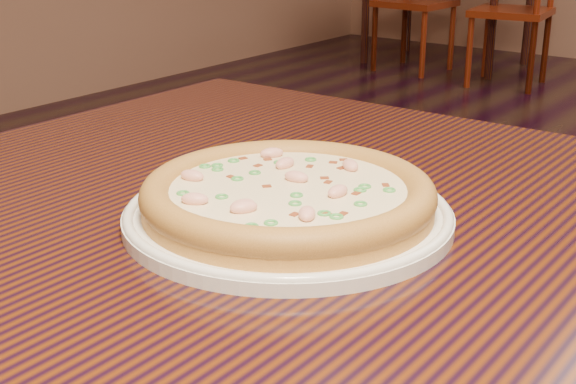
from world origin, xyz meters
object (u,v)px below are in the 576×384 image
Objects in this scene: plate at (288,214)px; pizza at (288,195)px; chair_a at (408,1)px; chair_b at (521,11)px; hero_table at (425,335)px.

plate is 1.12× the size of pizza.
pizza is at bearing -140.25° from plate.
chair_a reaches higher than pizza.
chair_a is 1.00× the size of chair_b.
hero_table is at bearing -61.38° from chair_a.
chair_a and chair_b have the same top height.
pizza is at bearing -62.98° from chair_a.
chair_a is (-2.10, 4.12, -0.32)m from plate.
chair_b is (-1.32, 4.05, -0.32)m from plate.
chair_b is (-1.44, 4.00, -0.21)m from hero_table.
chair_b is at bearing 108.06° from plate.
plate is (-0.12, -0.05, 0.11)m from hero_table.
chair_a is (-2.10, 4.12, -0.34)m from pizza.
chair_a reaches higher than plate.
pizza is at bearing -71.95° from chair_b.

